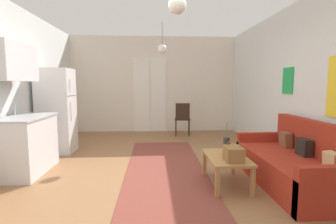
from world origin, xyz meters
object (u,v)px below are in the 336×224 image
(handbag, at_px, (234,154))
(coffee_table, at_px, (226,160))
(pendant_lamp_near, at_px, (177,5))
(refrigerator, at_px, (57,111))
(pendant_lamp_far, at_px, (162,49))
(bamboo_vase, at_px, (226,145))
(accent_chair, at_px, (183,117))
(couch, at_px, (296,165))

(handbag, bearing_deg, coffee_table, 96.65)
(coffee_table, bearing_deg, pendant_lamp_near, -151.90)
(refrigerator, bearing_deg, coffee_table, -32.43)
(pendant_lamp_far, bearing_deg, bamboo_vase, -69.75)
(accent_chair, bearing_deg, pendant_lamp_far, 65.13)
(couch, xyz_separation_m, accent_chair, (-1.20, 3.44, 0.23))
(couch, distance_m, pendant_lamp_far, 3.59)
(couch, relative_size, pendant_lamp_near, 3.22)
(coffee_table, xyz_separation_m, pendant_lamp_near, (-0.73, -0.39, 1.95))
(bamboo_vase, distance_m, pendant_lamp_near, 2.01)
(couch, bearing_deg, bamboo_vase, 169.32)
(handbag, bearing_deg, refrigerator, 144.91)
(refrigerator, relative_size, pendant_lamp_near, 2.92)
(pendant_lamp_near, xyz_separation_m, pendant_lamp_far, (-0.07, 2.81, -0.11))
(coffee_table, distance_m, pendant_lamp_far, 3.14)
(bamboo_vase, distance_m, pendant_lamp_far, 2.94)
(coffee_table, bearing_deg, bamboo_vase, 74.84)
(coffee_table, xyz_separation_m, pendant_lamp_far, (-0.80, 2.42, 1.84))
(accent_chair, distance_m, pendant_lamp_near, 4.23)
(accent_chair, bearing_deg, handbag, 99.83)
(pendant_lamp_far, bearing_deg, accent_chair, 59.11)
(coffee_table, height_order, bamboo_vase, bamboo_vase)
(coffee_table, relative_size, bamboo_vase, 1.88)
(bamboo_vase, relative_size, refrigerator, 0.26)
(couch, distance_m, refrigerator, 4.46)
(handbag, distance_m, accent_chair, 3.63)
(bamboo_vase, bearing_deg, handbag, -92.02)
(coffee_table, bearing_deg, accent_chair, 93.62)
(accent_chair, relative_size, pendant_lamp_near, 1.52)
(pendant_lamp_near, bearing_deg, handbag, 12.83)
(pendant_lamp_near, bearing_deg, coffee_table, 28.10)
(handbag, relative_size, pendant_lamp_far, 0.42)
(pendant_lamp_far, bearing_deg, handbag, -72.58)
(handbag, height_order, pendant_lamp_far, pendant_lamp_far)
(bamboo_vase, xyz_separation_m, refrigerator, (-3.03, 1.76, 0.33))
(couch, xyz_separation_m, pendant_lamp_far, (-1.78, 2.46, 1.92))
(handbag, xyz_separation_m, refrigerator, (-3.02, 2.12, 0.35))
(refrigerator, height_order, accent_chair, refrigerator)
(couch, bearing_deg, handbag, -169.23)
(couch, xyz_separation_m, pendant_lamp_near, (-1.72, -0.35, 2.03))
(coffee_table, xyz_separation_m, refrigerator, (-2.99, 1.90, 0.51))
(bamboo_vase, xyz_separation_m, handbag, (-0.01, -0.36, -0.02))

